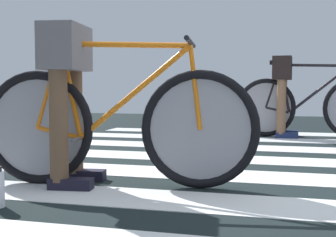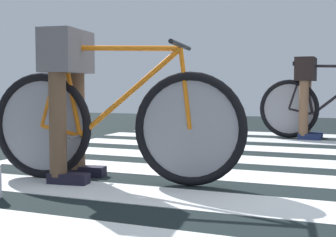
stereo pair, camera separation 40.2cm
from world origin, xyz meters
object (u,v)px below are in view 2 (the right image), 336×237
at_px(bicycle_2_of_2, 333,107).
at_px(cyclist_1_of_2, 68,84).
at_px(bicycle_1_of_2, 112,123).
at_px(cyclist_2_of_2, 306,86).

bearing_deg(bicycle_2_of_2, cyclist_1_of_2, -114.59).
distance_m(bicycle_1_of_2, cyclist_1_of_2, 0.40).
xyz_separation_m(bicycle_2_of_2, cyclist_2_of_2, (-0.31, 0.01, 0.25)).
xyz_separation_m(cyclist_1_of_2, cyclist_2_of_2, (1.25, 3.18, -0.01)).
height_order(bicycle_1_of_2, cyclist_1_of_2, cyclist_1_of_2).
bearing_deg(cyclist_1_of_2, cyclist_2_of_2, 61.22).
height_order(cyclist_1_of_2, bicycle_2_of_2, cyclist_1_of_2).
relative_size(cyclist_1_of_2, cyclist_2_of_2, 1.02).
bearing_deg(bicycle_1_of_2, cyclist_1_of_2, 180.00).
bearing_deg(cyclist_2_of_2, bicycle_1_of_2, -105.09).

